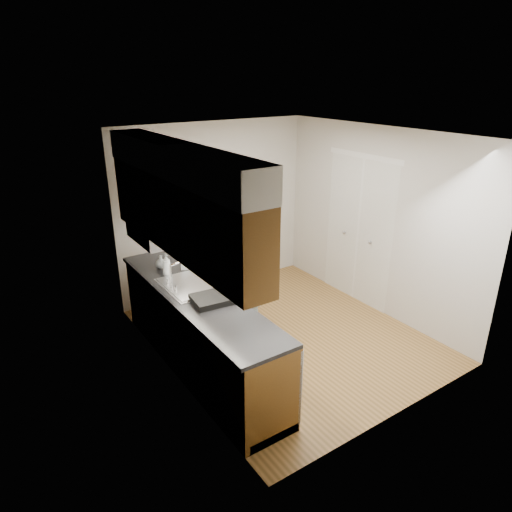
{
  "coord_description": "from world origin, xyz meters",
  "views": [
    {
      "loc": [
        -3.1,
        -3.95,
        3.1
      ],
      "look_at": [
        -0.28,
        0.25,
        1.07
      ],
      "focal_mm": 32.0,
      "sensor_mm": 36.0,
      "label": 1
    }
  ],
  "objects_px": {
    "person": "(240,264)",
    "soap_bottle_c": "(161,262)",
    "soap_bottle_b": "(185,262)",
    "dish_rack": "(212,299)",
    "soap_bottle_a": "(167,265)",
    "steel_can": "(186,260)"
  },
  "relations": [
    {
      "from": "soap_bottle_a",
      "to": "soap_bottle_c",
      "type": "bearing_deg",
      "value": 83.77
    },
    {
      "from": "soap_bottle_b",
      "to": "soap_bottle_c",
      "type": "xyz_separation_m",
      "value": [
        -0.22,
        0.18,
        -0.01
      ]
    },
    {
      "from": "steel_can",
      "to": "soap_bottle_a",
      "type": "bearing_deg",
      "value": -151.88
    },
    {
      "from": "person",
      "to": "steel_can",
      "type": "distance_m",
      "value": 0.7
    },
    {
      "from": "steel_can",
      "to": "dish_rack",
      "type": "height_order",
      "value": "steel_can"
    },
    {
      "from": "person",
      "to": "soap_bottle_b",
      "type": "xyz_separation_m",
      "value": [
        -0.49,
        0.45,
        -0.01
      ]
    },
    {
      "from": "soap_bottle_b",
      "to": "steel_can",
      "type": "height_order",
      "value": "soap_bottle_b"
    },
    {
      "from": "person",
      "to": "soap_bottle_c",
      "type": "height_order",
      "value": "person"
    },
    {
      "from": "soap_bottle_a",
      "to": "dish_rack",
      "type": "bearing_deg",
      "value": -82.7
    },
    {
      "from": "soap_bottle_b",
      "to": "soap_bottle_c",
      "type": "height_order",
      "value": "soap_bottle_b"
    },
    {
      "from": "dish_rack",
      "to": "soap_bottle_a",
      "type": "bearing_deg",
      "value": 103.7
    },
    {
      "from": "steel_can",
      "to": "soap_bottle_b",
      "type": "bearing_deg",
      "value": -123.41
    },
    {
      "from": "soap_bottle_a",
      "to": "soap_bottle_b",
      "type": "xyz_separation_m",
      "value": [
        0.25,
        0.06,
        -0.04
      ]
    },
    {
      "from": "soap_bottle_c",
      "to": "dish_rack",
      "type": "distance_m",
      "value": 1.11
    },
    {
      "from": "steel_can",
      "to": "person",
      "type": "bearing_deg",
      "value": -54.43
    },
    {
      "from": "soap_bottle_b",
      "to": "soap_bottle_c",
      "type": "bearing_deg",
      "value": 140.53
    },
    {
      "from": "soap_bottle_b",
      "to": "dish_rack",
      "type": "height_order",
      "value": "soap_bottle_b"
    },
    {
      "from": "person",
      "to": "steel_can",
      "type": "height_order",
      "value": "person"
    },
    {
      "from": "person",
      "to": "soap_bottle_c",
      "type": "distance_m",
      "value": 0.95
    },
    {
      "from": "person",
      "to": "soap_bottle_b",
      "type": "relative_size",
      "value": 11.03
    },
    {
      "from": "person",
      "to": "dish_rack",
      "type": "bearing_deg",
      "value": 93.64
    },
    {
      "from": "soap_bottle_a",
      "to": "person",
      "type": "bearing_deg",
      "value": -28.15
    }
  ]
}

